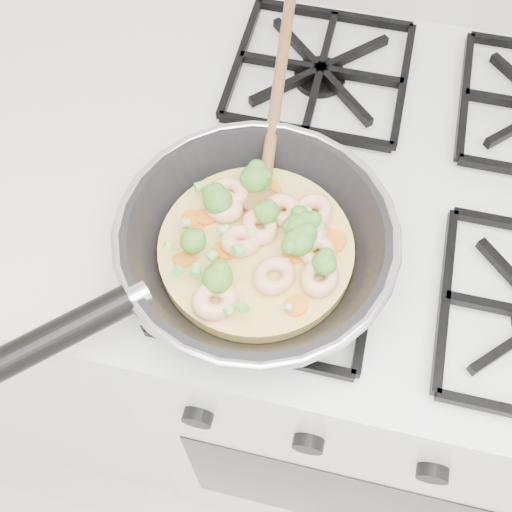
# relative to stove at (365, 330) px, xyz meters

# --- Properties ---
(stove) EXTENTS (0.60, 0.60, 0.92)m
(stove) POSITION_rel_stove_xyz_m (0.00, 0.00, 0.00)
(stove) COLOR white
(stove) RESTS_ON ground
(skillet) EXTENTS (0.39, 0.57, 0.10)m
(skillet) POSITION_rel_stove_xyz_m (-0.17, -0.16, 0.50)
(skillet) COLOR black
(skillet) RESTS_ON stove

